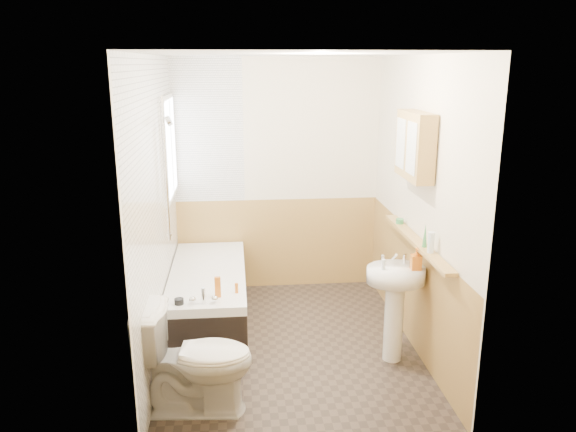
{
  "coord_description": "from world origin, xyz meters",
  "views": [
    {
      "loc": [
        -0.45,
        -4.52,
        2.43
      ],
      "look_at": [
        0.0,
        0.15,
        1.15
      ],
      "focal_mm": 35.0,
      "sensor_mm": 36.0,
      "label": 1
    }
  ],
  "objects_px": {
    "toilet": "(196,359)",
    "sink": "(395,294)",
    "bathtub": "(209,296)",
    "medicine_cabinet": "(415,146)",
    "pine_shelf": "(416,241)"
  },
  "relations": [
    {
      "from": "sink",
      "to": "bathtub",
      "type": "bearing_deg",
      "value": 145.4
    },
    {
      "from": "pine_shelf",
      "to": "medicine_cabinet",
      "type": "distance_m",
      "value": 0.79
    },
    {
      "from": "toilet",
      "to": "medicine_cabinet",
      "type": "xyz_separation_m",
      "value": [
        1.77,
        0.81,
        1.38
      ]
    },
    {
      "from": "bathtub",
      "to": "sink",
      "type": "xyz_separation_m",
      "value": [
        1.57,
        -0.84,
        0.31
      ]
    },
    {
      "from": "toilet",
      "to": "sink",
      "type": "xyz_separation_m",
      "value": [
        1.6,
        0.57,
        0.19
      ]
    },
    {
      "from": "bathtub",
      "to": "pine_shelf",
      "type": "relative_size",
      "value": 1.1
    },
    {
      "from": "pine_shelf",
      "to": "medicine_cabinet",
      "type": "bearing_deg",
      "value": 104.79
    },
    {
      "from": "sink",
      "to": "medicine_cabinet",
      "type": "distance_m",
      "value": 1.23
    },
    {
      "from": "sink",
      "to": "medicine_cabinet",
      "type": "relative_size",
      "value": 1.55
    },
    {
      "from": "toilet",
      "to": "sink",
      "type": "relative_size",
      "value": 0.87
    },
    {
      "from": "pine_shelf",
      "to": "sink",
      "type": "bearing_deg",
      "value": -145.52
    },
    {
      "from": "toilet",
      "to": "sink",
      "type": "bearing_deg",
      "value": -65.34
    },
    {
      "from": "toilet",
      "to": "medicine_cabinet",
      "type": "height_order",
      "value": "medicine_cabinet"
    },
    {
      "from": "bathtub",
      "to": "medicine_cabinet",
      "type": "xyz_separation_m",
      "value": [
        1.74,
        -0.6,
        1.5
      ]
    },
    {
      "from": "toilet",
      "to": "bathtub",
      "type": "bearing_deg",
      "value": 3.95
    }
  ]
}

